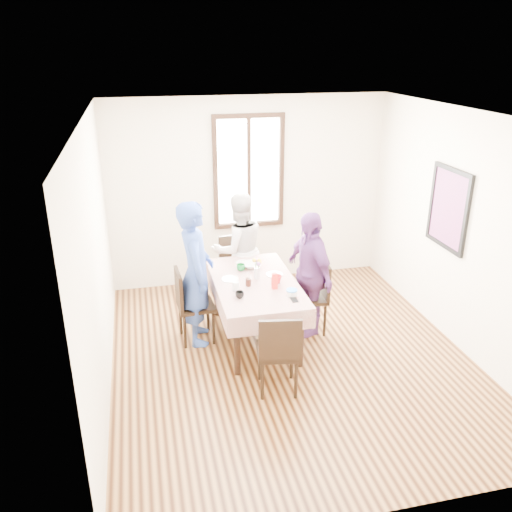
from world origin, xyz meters
name	(u,v)px	position (x,y,z in m)	size (l,w,h in m)	color
ground	(290,356)	(0.00, 0.00, 0.00)	(4.50, 4.50, 0.00)	black
back_wall	(248,192)	(0.00, 2.25, 1.35)	(4.00, 4.00, 0.00)	#F1E1C5
right_wall	(463,233)	(2.00, 0.00, 1.35)	(4.50, 4.50, 0.00)	#F1E1C5
window_frame	(249,172)	(0.00, 2.23, 1.65)	(1.02, 0.06, 1.62)	black
window_pane	(248,172)	(0.00, 2.24, 1.65)	(0.90, 0.02, 1.50)	white
art_poster	(449,208)	(1.98, 0.30, 1.55)	(0.04, 0.76, 0.96)	red
dining_table	(255,311)	(-0.30, 0.49, 0.38)	(0.83, 1.51, 0.75)	black
tablecloth	(255,282)	(-0.30, 0.49, 0.76)	(0.95, 1.63, 0.01)	#5B0D08
chair_left	(196,305)	(-0.99, 0.63, 0.46)	(0.42, 0.42, 0.91)	black
chair_right	(309,297)	(0.39, 0.54, 0.46)	(0.42, 0.42, 0.91)	black
chair_far	(238,271)	(-0.30, 1.53, 0.46)	(0.42, 0.42, 0.91)	black
chair_near	(278,351)	(-0.30, -0.55, 0.46)	(0.42, 0.42, 0.91)	black
person_left	(196,273)	(-0.97, 0.63, 0.87)	(0.63, 0.42, 1.74)	#2C4799
person_far	(238,249)	(-0.30, 1.51, 0.78)	(0.75, 0.59, 1.55)	beige
person_right	(309,274)	(0.37, 0.54, 0.77)	(0.91, 0.38, 1.55)	#5F316F
mug_black	(240,295)	(-0.56, 0.11, 0.80)	(0.10, 0.10, 0.08)	black
mug_flag	(277,279)	(-0.06, 0.39, 0.81)	(0.10, 0.10, 0.10)	red
mug_green	(241,267)	(-0.40, 0.84, 0.80)	(0.10, 0.10, 0.08)	#0C7226
serving_bowl	(252,265)	(-0.25, 0.90, 0.79)	(0.24, 0.24, 0.06)	white
juice_carton	(275,281)	(-0.13, 0.25, 0.86)	(0.06, 0.06, 0.19)	red
butter_tub	(292,293)	(0.01, 0.04, 0.79)	(0.12, 0.12, 0.06)	white
jam_jar	(248,282)	(-0.41, 0.39, 0.81)	(0.06, 0.06, 0.09)	black
drinking_glass	(236,286)	(-0.57, 0.29, 0.82)	(0.08, 0.08, 0.11)	silver
smartphone	(294,299)	(0.00, -0.07, 0.77)	(0.07, 0.13, 0.01)	black
flower_vase	(257,273)	(-0.26, 0.57, 0.83)	(0.07, 0.07, 0.14)	silver
plate_left	(230,279)	(-0.58, 0.60, 0.77)	(0.20, 0.20, 0.01)	white
plate_right	(275,275)	(-0.04, 0.61, 0.77)	(0.20, 0.20, 0.01)	white
plate_far	(243,263)	(-0.33, 1.05, 0.77)	(0.20, 0.20, 0.01)	white
butter_lid	(292,290)	(0.01, 0.04, 0.83)	(0.12, 0.12, 0.01)	blue
flower_bunch	(257,264)	(-0.26, 0.57, 0.95)	(0.09, 0.09, 0.10)	yellow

